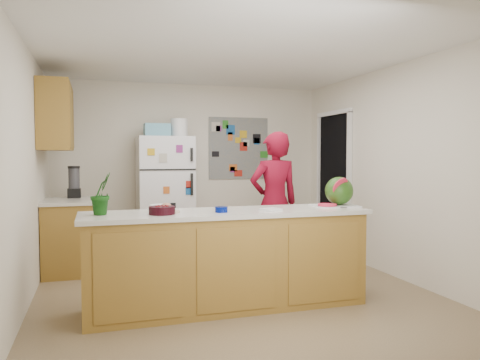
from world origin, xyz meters
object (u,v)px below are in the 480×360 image
object	(u,v)px
person	(274,203)
cherry_bowl	(162,210)
refrigerator	(165,197)
watermelon	(339,191)

from	to	relation	value
person	cherry_bowl	size ratio (longest dim) A/B	7.44
refrigerator	watermelon	xyz separation A→B (m)	(1.46, -2.32, 0.23)
refrigerator	watermelon	bearing A→B (deg)	-57.78
refrigerator	person	world-z (taller)	person
refrigerator	watermelon	size ratio (longest dim) A/B	5.91
refrigerator	cherry_bowl	xyz separation A→B (m)	(-0.37, -2.46, 0.11)
watermelon	cherry_bowl	distance (m)	1.84
person	refrigerator	bearing A→B (deg)	-51.43
refrigerator	person	bearing A→B (deg)	-48.36
person	cherry_bowl	xyz separation A→B (m)	(-1.52, -1.17, 0.09)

